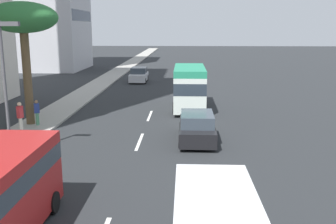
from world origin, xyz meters
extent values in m
plane|color=#26282B|center=(31.50, 0.00, 0.00)|extent=(198.00, 198.00, 0.00)
cube|color=#9E9B93|center=(31.50, 6.81, 0.07)|extent=(162.00, 2.66, 0.15)
cube|color=silver|center=(15.91, 0.00, 0.01)|extent=(3.20, 0.16, 0.01)
cube|color=silver|center=(22.26, 0.00, 0.01)|extent=(3.20, 0.16, 0.01)
cube|color=silver|center=(24.76, -2.80, 1.48)|extent=(6.38, 2.25, 2.49)
cube|color=#268C66|center=(24.76, -2.80, 2.96)|extent=(6.38, 2.25, 0.47)
cube|color=#28333D|center=(24.76, -2.80, 1.95)|extent=(6.39, 2.25, 0.83)
cylinder|color=black|center=(26.61, -1.73, 0.42)|extent=(0.84, 0.26, 0.84)
cylinder|color=black|center=(26.61, -3.87, 0.42)|extent=(0.84, 0.26, 0.84)
cylinder|color=black|center=(22.91, -1.73, 0.42)|extent=(0.84, 0.26, 0.84)
cylinder|color=black|center=(22.91, -3.87, 0.42)|extent=(0.84, 0.26, 0.84)
cube|color=#A51E1E|center=(6.23, 2.93, 1.40)|extent=(4.61, 2.08, 2.40)
cube|color=#2D3842|center=(6.23, 2.93, 1.92)|extent=(4.62, 2.09, 0.58)
cylinder|color=black|center=(7.62, 1.94, 0.36)|extent=(0.72, 0.24, 0.72)
cube|color=black|center=(16.37, -3.11, 0.56)|extent=(4.65, 1.88, 0.77)
cube|color=#38424C|center=(16.13, -3.11, 1.26)|extent=(2.56, 1.73, 0.63)
cylinder|color=black|center=(17.81, -2.25, 0.32)|extent=(0.64, 0.22, 0.64)
cylinder|color=black|center=(17.81, -3.97, 0.32)|extent=(0.64, 0.22, 0.64)
cylinder|color=black|center=(14.93, -2.25, 0.32)|extent=(0.64, 0.22, 0.64)
cylinder|color=black|center=(14.93, -3.97, 0.32)|extent=(0.64, 0.22, 0.64)
cube|color=silver|center=(39.52, 2.77, 0.58)|extent=(4.16, 1.82, 0.81)
cube|color=#38424C|center=(39.73, 2.77, 1.32)|extent=(2.29, 1.67, 0.67)
cylinder|color=black|center=(38.23, 1.93, 0.32)|extent=(0.64, 0.22, 0.64)
cylinder|color=black|center=(38.23, 3.61, 0.32)|extent=(0.64, 0.22, 0.64)
cylinder|color=black|center=(40.81, 1.93, 0.32)|extent=(0.64, 0.22, 0.64)
cylinder|color=black|center=(40.81, 3.61, 0.32)|extent=(0.64, 0.22, 0.64)
cylinder|color=beige|center=(16.87, 6.94, 0.58)|extent=(0.14, 0.14, 0.87)
cylinder|color=beige|center=(17.03, 6.94, 0.58)|extent=(0.14, 0.14, 0.87)
cube|color=red|center=(16.95, 6.94, 1.36)|extent=(0.38, 0.32, 0.69)
sphere|color=beige|center=(16.95, 6.94, 1.82)|extent=(0.24, 0.24, 0.24)
cylinder|color=#4C8C66|center=(18.69, 6.67, 0.53)|extent=(0.14, 0.14, 0.76)
cylinder|color=#4C8C66|center=(18.85, 6.67, 0.53)|extent=(0.14, 0.14, 0.76)
cube|color=navy|center=(18.77, 6.67, 1.21)|extent=(0.32, 0.38, 0.60)
sphere|color=#9E7251|center=(18.77, 6.67, 1.61)|extent=(0.21, 0.21, 0.21)
cylinder|color=brown|center=(19.10, 7.24, 3.10)|extent=(0.51, 0.51, 5.89)
ellipsoid|color=#2D7238|center=(19.10, 7.24, 6.66)|extent=(4.13, 4.13, 1.86)
cylinder|color=#4C4C51|center=(13.20, 5.88, 3.26)|extent=(0.14, 0.14, 6.22)
cube|color=#4C4C51|center=(13.20, 5.43, 6.22)|extent=(0.24, 0.90, 0.20)
cube|color=#2D3847|center=(53.29, 12.62, 7.80)|extent=(10.48, 0.08, 1.55)
camera|label=1|loc=(-4.13, -2.39, 6.04)|focal=41.28mm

